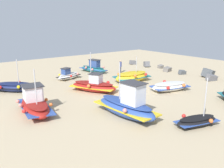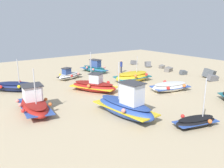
% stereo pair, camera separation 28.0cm
% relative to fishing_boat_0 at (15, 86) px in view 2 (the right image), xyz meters
% --- Properties ---
extents(ground_plane, '(51.79, 51.79, 0.00)m').
position_rel_fishing_boat_0_xyz_m(ground_plane, '(6.64, 9.59, -0.48)').
color(ground_plane, tan).
extents(fishing_boat_0, '(4.04, 4.09, 3.27)m').
position_rel_fishing_boat_0_xyz_m(fishing_boat_0, '(0.00, 0.00, 0.00)').
color(fishing_boat_0, navy).
rests_on(fishing_boat_0, ground_plane).
extents(fishing_boat_2, '(5.08, 3.91, 3.93)m').
position_rel_fishing_boat_0_xyz_m(fishing_boat_2, '(4.83, 6.35, 0.11)').
color(fishing_boat_2, maroon).
rests_on(fishing_boat_2, ground_plane).
extents(fishing_boat_3, '(5.56, 2.36, 4.01)m').
position_rel_fishing_boat_0_xyz_m(fishing_boat_3, '(11.75, 4.70, 0.36)').
color(fishing_boat_3, '#2D4C9E').
rests_on(fishing_boat_3, ground_plane).
extents(fishing_boat_4, '(2.57, 4.62, 3.00)m').
position_rel_fishing_boat_0_xyz_m(fishing_boat_4, '(4.17, 12.09, 0.11)').
color(fishing_boat_4, gold).
rests_on(fishing_boat_4, ground_plane).
extents(fishing_boat_5, '(4.50, 2.47, 1.85)m').
position_rel_fishing_boat_0_xyz_m(fishing_boat_5, '(-2.99, 11.35, 0.10)').
color(fishing_boat_5, '#1E6670').
rests_on(fishing_boat_5, ground_plane).
extents(fishing_boat_6, '(2.61, 4.36, 0.92)m').
position_rel_fishing_boat_0_xyz_m(fishing_boat_6, '(9.32, 12.61, -0.03)').
color(fishing_boat_6, white).
rests_on(fishing_boat_6, ground_plane).
extents(fishing_boat_7, '(4.93, 2.58, 3.62)m').
position_rel_fishing_boat_0_xyz_m(fishing_boat_7, '(6.93, -0.42, 0.21)').
color(fishing_boat_7, maroon).
rests_on(fishing_boat_7, ground_plane).
extents(fishing_boat_8, '(2.10, 3.38, 1.44)m').
position_rel_fishing_boat_0_xyz_m(fishing_boat_8, '(-1.43, 6.71, -0.00)').
color(fishing_boat_8, white).
rests_on(fishing_boat_8, ground_plane).
extents(fishing_boat_9, '(1.91, 3.32, 3.30)m').
position_rel_fishing_boat_0_xyz_m(fishing_boat_9, '(15.88, 7.37, -0.12)').
color(fishing_boat_9, black).
rests_on(fishing_boat_9, ground_plane).
extents(person_walking, '(0.32, 0.32, 1.72)m').
position_rel_fishing_boat_0_xyz_m(person_walking, '(-0.49, 14.13, 0.52)').
color(person_walking, '#2D2D38').
rests_on(person_walking, ground_plane).
extents(breakwater_rocks, '(23.34, 2.86, 1.46)m').
position_rel_fishing_boat_0_xyz_m(breakwater_rocks, '(8.01, 20.67, -0.07)').
color(breakwater_rocks, slate).
rests_on(breakwater_rocks, ground_plane).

